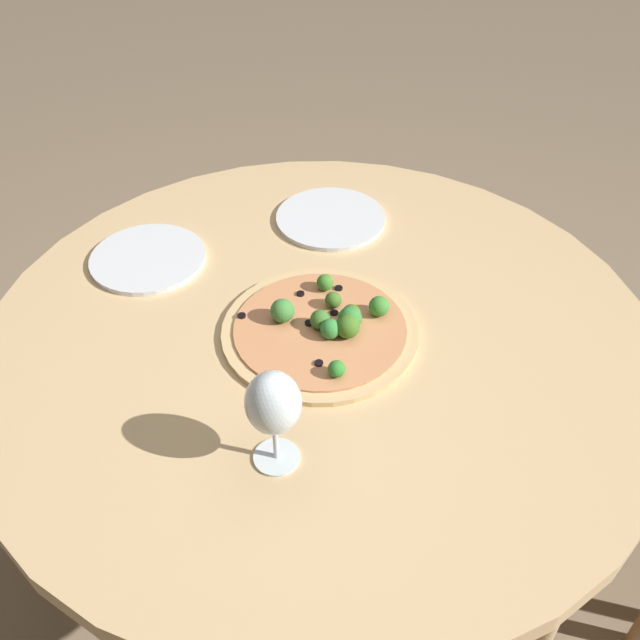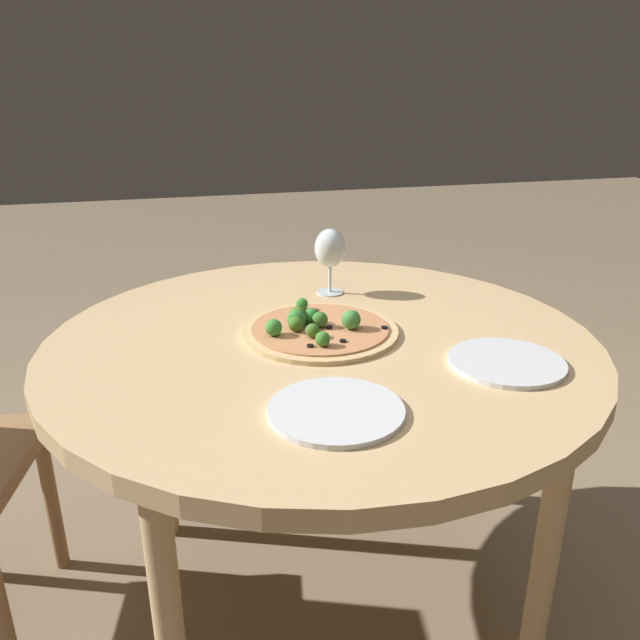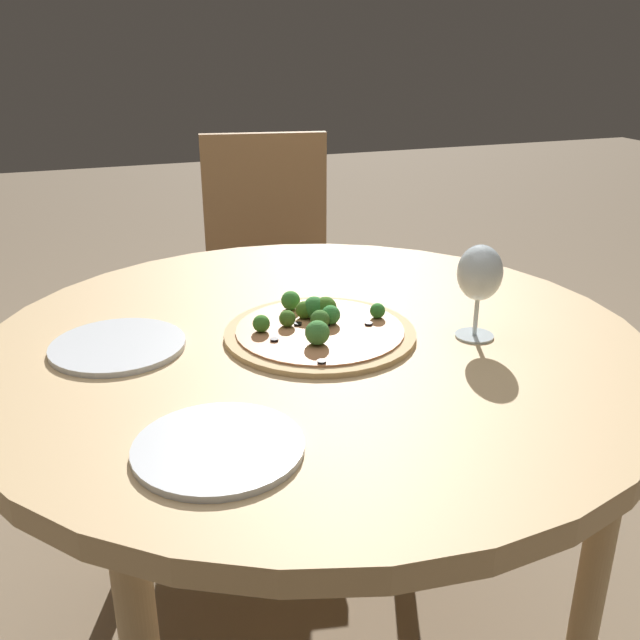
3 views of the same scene
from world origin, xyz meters
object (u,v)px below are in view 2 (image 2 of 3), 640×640
wine_glass (330,250)px  pizza (318,328)px  plate_near (506,362)px  plate_far (336,410)px

wine_glass → pizza: bearing=68.9°
plate_near → wine_glass: bearing=-67.1°
plate_near → plate_far: size_ratio=0.98×
wine_glass → plate_near: (-0.21, 0.50, -0.11)m
plate_near → plate_far: 0.38m
pizza → plate_near: pizza is taller
plate_near → plate_far: same height
pizza → wine_glass: (-0.10, -0.25, 0.10)m
pizza → plate_far: bearing=80.3°
pizza → wine_glass: 0.29m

